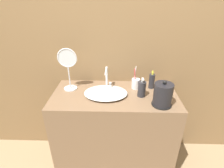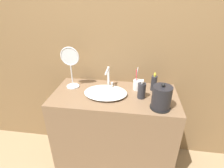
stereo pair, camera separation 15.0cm
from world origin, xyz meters
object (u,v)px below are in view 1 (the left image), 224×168
toothbrush_cup (136,83)px  shampoo_bottle (152,81)px  faucet (107,76)px  lotion_bottle (142,89)px  electric_kettle (163,95)px  vanity_mirror (68,66)px

toothbrush_cup → shampoo_bottle: 0.15m
faucet → lotion_bottle: size_ratio=1.15×
lotion_bottle → electric_kettle: bearing=-42.7°
shampoo_bottle → vanity_mirror: vanity_mirror is taller
faucet → electric_kettle: (0.45, -0.29, -0.03)m
electric_kettle → toothbrush_cup: 0.34m
toothbrush_cup → electric_kettle: bearing=-56.6°
faucet → vanity_mirror: vanity_mirror is taller
faucet → toothbrush_cup: size_ratio=0.93×
electric_kettle → vanity_mirror: vanity_mirror is taller
toothbrush_cup → lotion_bottle: 0.15m
vanity_mirror → faucet: bearing=6.3°
toothbrush_cup → lotion_bottle: toothbrush_cup is taller
toothbrush_cup → lotion_bottle: size_ratio=1.23×
electric_kettle → toothbrush_cup: size_ratio=1.02×
faucet → shampoo_bottle: faucet is taller
electric_kettle → toothbrush_cup: (-0.18, 0.28, -0.04)m
shampoo_bottle → lotion_bottle: bearing=-125.8°
shampoo_bottle → faucet: bearing=-179.7°
lotion_bottle → shampoo_bottle: size_ratio=0.95×
electric_kettle → toothbrush_cup: electric_kettle is taller
shampoo_bottle → toothbrush_cup: bearing=-176.3°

